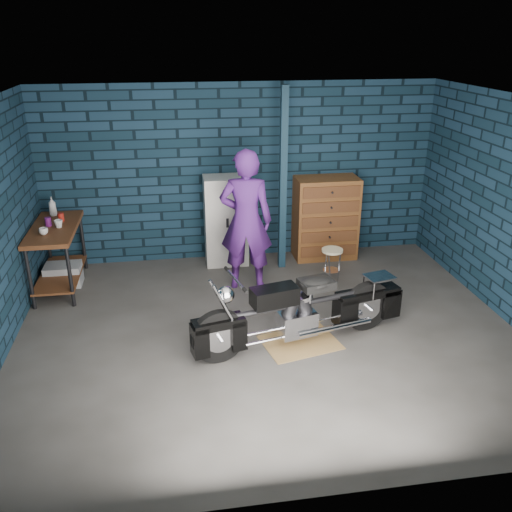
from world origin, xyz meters
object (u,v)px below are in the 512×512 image
Objects in this scene: workbench at (58,257)px; shop_stool at (331,267)px; person at (246,221)px; tool_chest at (326,218)px; locker at (226,221)px; motorcycle at (302,306)px; storage_bin at (64,275)px.

shop_stool is (3.80, -0.51, -0.18)m from workbench.
person is 1.69m from tool_chest.
locker reaches higher than shop_stool.
tool_chest reaches higher than shop_stool.
tool_chest is at bearing 79.88° from shop_stool.
motorcycle is at bearing -118.35° from shop_stool.
motorcycle is 1.69m from shop_stool.
tool_chest is (3.98, 0.51, 0.19)m from workbench.
person reaches higher than storage_bin.
storage_bin is (0.02, 0.07, -0.30)m from workbench.
storage_bin is at bearing -173.66° from tool_chest.
person is 0.96m from locker.
storage_bin is (-2.99, 2.05, -0.33)m from motorcycle.
motorcycle is 1.72× the size of tool_chest.
locker is at bearing 180.00° from tool_chest.
shop_stool is at bearing -174.55° from person.
locker is at bearing -66.79° from person.
shop_stool is (-0.18, -1.02, -0.38)m from tool_chest.
person is 3.97× the size of storage_bin.
workbench is 0.63× the size of motorcycle.
storage_bin is at bearing -169.56° from locker.
workbench is 2.47m from locker.
person is at bearing -147.17° from tool_chest.
tool_chest is (0.98, 2.49, 0.16)m from motorcycle.
tool_chest is 1.10m from shop_stool.
tool_chest is at bearing 7.33° from workbench.
storage_bin is at bearing 132.58° from motorcycle.
person reaches higher than workbench.
motorcycle is 1.72m from person.
workbench reaches higher than shop_stool.
person reaches higher than locker.
locker is 2.53× the size of shop_stool.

